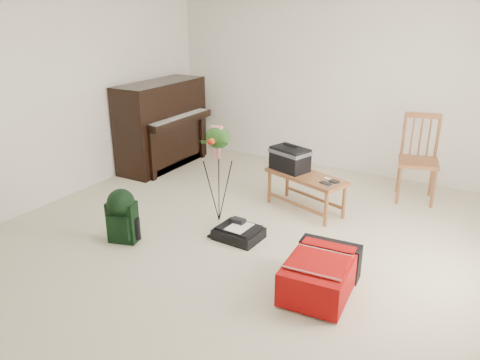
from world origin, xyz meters
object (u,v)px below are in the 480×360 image
Objects in this scene: red_suitcase at (322,271)px; flower_stand at (218,175)px; piano at (163,126)px; dining_chair at (419,159)px; green_backpack at (122,213)px; black_duffel at (239,232)px; bench at (292,165)px.

red_suitcase is 0.71× the size of flower_stand.
dining_chair is (3.53, 0.52, -0.09)m from piano.
piano is 2.46m from green_backpack.
green_backpack is at bearing -144.18° from black_duffel.
bench is 0.92m from flower_stand.
bench reaches higher than red_suitcase.
piano is 1.89× the size of red_suitcase.
black_duffel is 0.43× the size of flower_stand.
black_duffel is (-1.07, 0.45, -0.10)m from red_suitcase.
piano is 3.14× the size of black_duffel.
bench is at bearing 52.70° from flower_stand.
piano is 2.65× the size of green_backpack.
black_duffel is at bearing -78.77° from bench.
piano is 3.81m from red_suitcase.
bench is 1.11m from black_duffel.
red_suitcase is (0.93, -1.45, -0.36)m from bench.
black_duffel is 1.21m from green_backpack.
flower_stand reaches higher than dining_chair.
bench is 1.86× the size of green_backpack.
bench is 0.94× the size of flower_stand.
dining_chair reaches higher than red_suitcase.
piano is 1.34× the size of flower_stand.
red_suitcase is at bearing -25.54° from flower_stand.
red_suitcase is 1.70m from flower_stand.
bench is (2.31, -0.51, -0.07)m from piano.
dining_chair is 1.33× the size of red_suitcase.
red_suitcase is 1.17m from black_duffel.
flower_stand reaches higher than green_backpack.
dining_chair is 3.57m from green_backpack.
piano reaches higher than black_duffel.
dining_chair is 2.49m from black_duffel.
green_backpack reaches higher than black_duffel.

